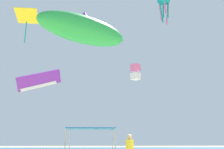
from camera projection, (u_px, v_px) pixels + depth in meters
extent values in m
cube|color=#1E6B93|center=(112.00, 149.00, 43.24)|extent=(110.00, 22.17, 0.03)
cylinder|color=#B2B2B7|center=(65.00, 146.00, 16.51)|extent=(0.07, 0.07, 2.36)
cylinder|color=#B2B2B7|center=(116.00, 146.00, 16.70)|extent=(0.07, 0.07, 2.36)
cylinder|color=#B2B2B7|center=(69.00, 146.00, 19.30)|extent=(0.07, 0.07, 2.36)
cylinder|color=#B2B2B7|center=(113.00, 145.00, 19.50)|extent=(0.07, 0.07, 2.36)
cube|color=#1972B7|center=(91.00, 129.00, 18.30)|extent=(3.39, 2.97, 0.06)
cylinder|color=yellow|center=(130.00, 146.00, 14.08)|extent=(0.45, 0.45, 0.75)
sphere|color=tan|center=(129.00, 137.00, 14.21)|extent=(0.28, 0.28, 0.28)
ellipsoid|color=green|center=(84.00, 30.00, 18.26)|extent=(7.11, 5.55, 2.25)
cone|color=purple|center=(84.00, 16.00, 18.53)|extent=(1.44, 1.46, 0.84)
ellipsoid|color=teal|center=(164.00, 0.00, 39.28)|extent=(2.05, 2.05, 1.41)
cylinder|color=teal|center=(163.00, 11.00, 39.48)|extent=(0.23, 0.43, 2.18)
cylinder|color=pink|center=(160.00, 12.00, 39.10)|extent=(0.45, 0.37, 2.84)
cylinder|color=teal|center=(161.00, 12.00, 38.44)|extent=(0.53, 0.38, 3.49)
cylinder|color=pink|center=(165.00, 7.00, 38.32)|extent=(0.23, 0.43, 2.18)
cylinder|color=teal|center=(168.00, 10.00, 38.54)|extent=(0.45, 0.37, 2.84)
cylinder|color=pink|center=(167.00, 14.00, 39.03)|extent=(0.53, 0.38, 3.49)
cube|color=yellow|center=(27.00, 16.00, 21.63)|extent=(1.91, 1.84, 0.59)
cylinder|color=teal|center=(26.00, 32.00, 21.26)|extent=(0.09, 0.09, 1.94)
cube|color=pink|center=(135.00, 68.00, 29.39)|extent=(1.23, 1.22, 0.80)
cube|color=white|center=(136.00, 76.00, 29.13)|extent=(1.23, 1.22, 0.80)
cube|color=purple|center=(40.00, 80.00, 31.21)|extent=(4.81, 3.92, 3.57)
cube|color=white|center=(39.00, 86.00, 31.01)|extent=(3.77, 2.69, 1.97)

